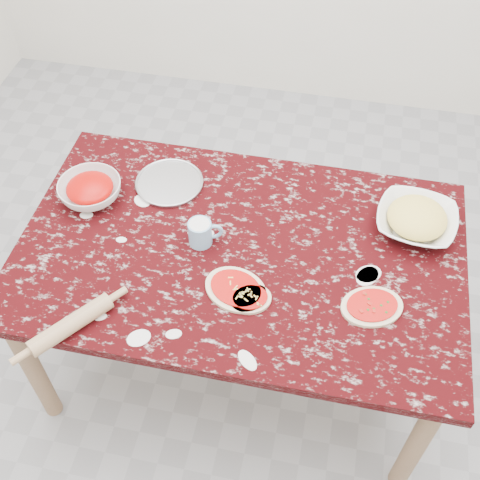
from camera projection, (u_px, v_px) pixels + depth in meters
name	position (u px, v px, depth m)	size (l,w,h in m)	color
ground	(240.00, 354.00, 2.74)	(4.00, 4.00, 0.00)	gray
worktable	(240.00, 263.00, 2.23)	(1.60, 1.00, 0.75)	black
pizza_tray	(169.00, 183.00, 2.38)	(0.26, 0.26, 0.01)	#B2B2B7
sauce_bowl	(90.00, 191.00, 2.31)	(0.24, 0.24, 0.08)	white
cheese_bowl	(416.00, 221.00, 2.21)	(0.29, 0.29, 0.07)	white
flour_mug	(201.00, 233.00, 2.15)	(0.12, 0.08, 0.10)	#7DB1D8
pizza_left	(236.00, 289.00, 2.05)	(0.27, 0.25, 0.02)	beige
pizza_mid	(250.00, 299.00, 2.02)	(0.18, 0.17, 0.02)	beige
pizza_right	(372.00, 306.00, 2.00)	(0.26, 0.23, 0.02)	beige
rolling_pin	(71.00, 324.00, 1.93)	(0.06, 0.06, 0.29)	tan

